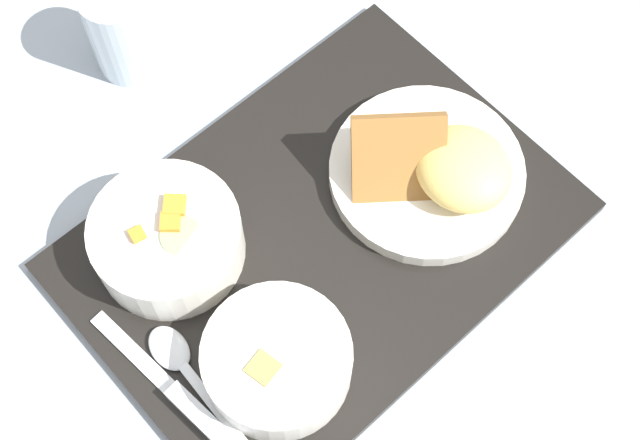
{
  "coord_description": "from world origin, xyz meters",
  "views": [
    {
      "loc": [
        -0.22,
        -0.26,
        0.77
      ],
      "look_at": [
        0.0,
        0.0,
        0.04
      ],
      "focal_mm": 50.0,
      "sensor_mm": 36.0,
      "label": 1
    }
  ],
  "objects_px": {
    "spoon": "(187,371)",
    "bowl_soup": "(277,360)",
    "knife": "(192,409)",
    "glass_water": "(124,32)",
    "plate_main": "(436,170)",
    "bowl_salad": "(167,238)"
  },
  "relations": [
    {
      "from": "spoon",
      "to": "bowl_soup",
      "type": "bearing_deg",
      "value": -127.17
    },
    {
      "from": "bowl_soup",
      "to": "spoon",
      "type": "height_order",
      "value": "bowl_soup"
    },
    {
      "from": "bowl_salad",
      "to": "bowl_soup",
      "type": "height_order",
      "value": "bowl_salad"
    },
    {
      "from": "plate_main",
      "to": "glass_water",
      "type": "relative_size",
      "value": 1.77
    },
    {
      "from": "bowl_soup",
      "to": "spoon",
      "type": "bearing_deg",
      "value": 141.93
    },
    {
      "from": "spoon",
      "to": "glass_water",
      "type": "distance_m",
      "value": 0.35
    },
    {
      "from": "spoon",
      "to": "knife",
      "type": "bearing_deg",
      "value": 152.6
    },
    {
      "from": "bowl_salad",
      "to": "glass_water",
      "type": "relative_size",
      "value": 1.3
    },
    {
      "from": "plate_main",
      "to": "bowl_soup",
      "type": "bearing_deg",
      "value": -168.6
    },
    {
      "from": "bowl_soup",
      "to": "plate_main",
      "type": "xyz_separation_m",
      "value": [
        0.23,
        0.05,
        -0.01
      ]
    },
    {
      "from": "bowl_soup",
      "to": "glass_water",
      "type": "bearing_deg",
      "value": 75.12
    },
    {
      "from": "bowl_salad",
      "to": "spoon",
      "type": "height_order",
      "value": "bowl_salad"
    },
    {
      "from": "knife",
      "to": "bowl_soup",
      "type": "bearing_deg",
      "value": -109.9
    },
    {
      "from": "knife",
      "to": "glass_water",
      "type": "distance_m",
      "value": 0.38
    },
    {
      "from": "plate_main",
      "to": "glass_water",
      "type": "height_order",
      "value": "glass_water"
    },
    {
      "from": "bowl_soup",
      "to": "spoon",
      "type": "distance_m",
      "value": 0.08
    },
    {
      "from": "bowl_salad",
      "to": "plate_main",
      "type": "relative_size",
      "value": 0.73
    },
    {
      "from": "glass_water",
      "to": "bowl_soup",
      "type": "bearing_deg",
      "value": -104.88
    },
    {
      "from": "bowl_salad",
      "to": "spoon",
      "type": "xyz_separation_m",
      "value": [
        -0.06,
        -0.1,
        -0.03
      ]
    },
    {
      "from": "glass_water",
      "to": "plate_main",
      "type": "bearing_deg",
      "value": -66.5
    },
    {
      "from": "bowl_salad",
      "to": "spoon",
      "type": "relative_size",
      "value": 0.91
    },
    {
      "from": "knife",
      "to": "spoon",
      "type": "xyz_separation_m",
      "value": [
        0.02,
        0.03,
        -0.0
      ]
    }
  ]
}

